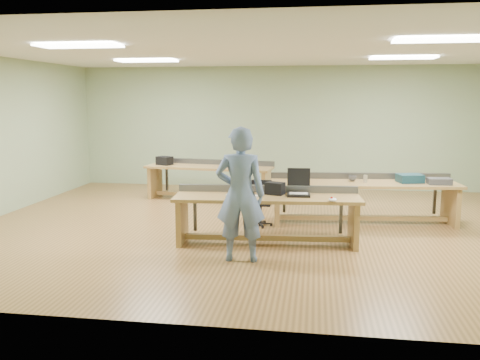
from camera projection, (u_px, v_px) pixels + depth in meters
The scene contains 21 objects.
floor at pixel (261, 226), 8.89m from camera, with size 10.00×10.00×0.00m, color olive.
ceiling at pixel (262, 51), 8.41m from camera, with size 10.00×10.00×0.00m, color silver.
wall_back at pixel (279, 128), 12.55m from camera, with size 10.00×0.04×3.00m, color gray.
wall_front at pixel (216, 176), 4.74m from camera, with size 10.00×0.04×3.00m, color gray.
fluor_panels at pixel (262, 53), 8.41m from camera, with size 6.20×3.50×0.03m.
workbench_front at pixel (267, 208), 7.78m from camera, with size 2.87×0.97×0.86m.
workbench_mid at pixel (363, 192), 9.06m from camera, with size 3.35×1.21×0.86m.
workbench_back at pixel (209, 175), 11.18m from camera, with size 2.85×1.06×0.86m.
person at pixel (240, 195), 6.89m from camera, with size 0.68×0.44×1.85m, color slate.
laptop_base at pixel (299, 195), 7.71m from camera, with size 0.35×0.28×0.04m, color black.
laptop_screen at pixel (299, 177), 7.81m from camera, with size 0.35×0.02×0.27m, color black.
keyboard at pixel (242, 196), 7.68m from camera, with size 0.48×0.16×0.03m, color beige.
trackball_mouse at pixel (333, 200), 7.29m from camera, with size 0.12×0.14×0.06m, color white.
camera_bag at pixel (275, 188), 7.83m from camera, with size 0.28×0.18×0.19m, color black.
task_chair at pixel (261, 209), 8.93m from camera, with size 0.43×0.43×0.79m.
parts_bin_teal at pixel (410, 178), 8.96m from camera, with size 0.42×0.31×0.15m, color #133540.
parts_bin_grey at pixel (439, 181), 8.77m from camera, with size 0.39×0.25×0.11m, color #38383A.
mug at pixel (352, 178), 9.09m from camera, with size 0.13×0.13×0.11m, color #38383A.
drinks_can at pixel (365, 179), 8.96m from camera, with size 0.07×0.07×0.13m, color silver.
storage_box_back at pixel (165, 161), 11.32m from camera, with size 0.33×0.23×0.19m, color black.
tray_back at pixel (240, 164), 10.91m from camera, with size 0.32×0.23×0.13m, color #38383A.
Camera 1 is at (0.91, -8.60, 2.22)m, focal length 38.00 mm.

